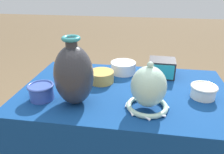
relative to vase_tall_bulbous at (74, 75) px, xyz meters
name	(u,v)px	position (x,y,z in m)	size (l,w,h in m)	color
display_table	(124,106)	(0.21, 0.15, -0.23)	(1.05, 0.66, 0.75)	#38383D
vase_tall_bulbous	(74,75)	(0.00, 0.00, 0.00)	(0.17, 0.17, 0.31)	#2D2D33
vase_dome_bell	(148,90)	(0.32, 0.00, -0.05)	(0.19, 0.19, 0.22)	#A8CCB7
mosaic_tile_box	(162,68)	(0.40, 0.37, -0.09)	(0.15, 0.14, 0.10)	#232328
cup_wide_cobalt	(41,91)	(-0.17, 0.00, -0.10)	(0.12, 0.12, 0.07)	#3851A8
pot_squat_ochre	(101,77)	(0.07, 0.23, -0.11)	(0.14, 0.14, 0.06)	gold
pot_squat_porcelain	(123,67)	(0.18, 0.38, -0.11)	(0.15, 0.15, 0.07)	white
cup_wide_ivory	(203,91)	(0.58, 0.14, -0.10)	(0.12, 0.12, 0.06)	white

